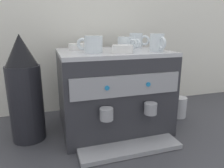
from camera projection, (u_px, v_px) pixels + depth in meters
ground_plane at (112, 125)px, 1.14m from camera, size 4.00×4.00×0.00m
tiled_backsplash_wall at (96, 16)px, 1.28m from camera, size 2.80×0.03×1.18m
espresso_machine at (112, 90)px, 1.08m from camera, size 0.53×0.53×0.41m
ceramic_cup_0 at (125, 44)px, 0.99m from camera, size 0.08×0.09×0.07m
ceramic_cup_1 at (128, 43)px, 1.12m from camera, size 0.10×0.09×0.06m
ceramic_cup_2 at (157, 43)px, 0.96m from camera, size 0.07×0.11×0.08m
ceramic_cup_3 at (93, 44)px, 0.91m from camera, size 0.11×0.09×0.07m
ceramic_cup_4 at (137, 40)px, 1.20m from camera, size 0.11×0.09×0.08m
ceramic_bowl_0 at (80, 47)px, 1.05m from camera, size 0.11×0.11×0.03m
ceramic_bowl_1 at (123, 49)px, 0.91m from camera, size 0.09×0.09×0.04m
coffee_grinder at (25, 91)px, 0.94m from camera, size 0.15×0.15×0.49m
milk_pitcher at (179, 107)px, 1.24m from camera, size 0.09×0.09×0.12m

